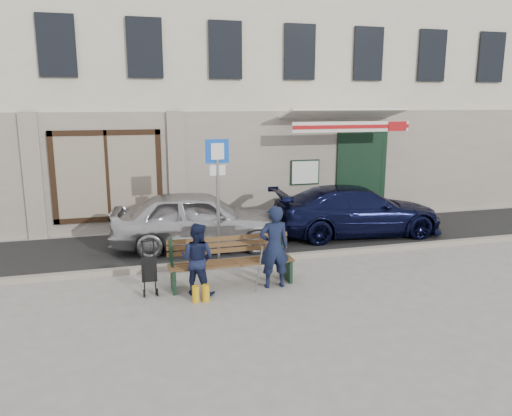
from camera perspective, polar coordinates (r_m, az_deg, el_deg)
name	(u,v)px	position (r m, az deg, el deg)	size (l,w,h in m)	color
ground	(282,286)	(9.71, 2.97, -8.84)	(80.00, 80.00, 0.00)	#9E9991
asphalt_lane	(243,242)	(12.54, -1.49, -3.94)	(60.00, 3.20, 0.01)	#282828
curb	(261,259)	(11.04, 0.52, -5.88)	(60.00, 0.18, 0.12)	#9E9384
building	(203,55)	(17.36, -6.02, 17.02)	(20.00, 8.27, 10.00)	beige
car_silver	(199,219)	(12.01, -6.59, -1.30)	(1.66, 4.12, 1.40)	silver
car_navy	(357,211)	(13.37, 11.43, -0.31)	(1.82, 4.48, 1.30)	black
parking_sign	(218,181)	(10.59, -4.40, 3.05)	(0.50, 0.08, 2.70)	gray
bench	(229,262)	(9.60, -3.08, -6.20)	(2.40, 1.17, 0.98)	brown
man	(274,247)	(9.40, 2.08, -4.45)	(0.58, 0.38, 1.58)	#131A34
woman	(197,259)	(9.16, -6.73, -5.79)	(0.65, 0.51, 1.34)	#141B39
stroller	(149,271)	(9.41, -12.11, -7.01)	(0.29, 0.41, 0.97)	black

